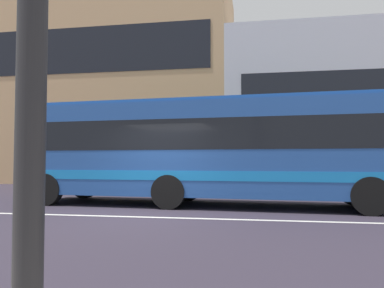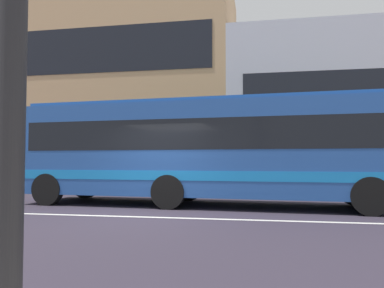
% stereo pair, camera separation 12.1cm
% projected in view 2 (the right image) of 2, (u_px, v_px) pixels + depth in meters
% --- Properties ---
extents(ground_plane, '(160.00, 160.00, 0.00)m').
position_uv_depth(ground_plane, '(140.00, 217.00, 9.36)').
color(ground_plane, '#2F2936').
extents(lane_centre_line, '(60.00, 0.16, 0.01)m').
position_uv_depth(lane_centre_line, '(140.00, 217.00, 9.36)').
color(lane_centre_line, silver).
rests_on(lane_centre_line, ground_plane).
extents(hedge_row_far, '(17.08, 1.10, 0.77)m').
position_uv_depth(hedge_row_far, '(247.00, 185.00, 15.62)').
color(hedge_row_far, '#2B6F34').
rests_on(hedge_row_far, ground_plane).
extents(apartment_block_left, '(18.63, 9.82, 13.62)m').
position_uv_depth(apartment_block_left, '(103.00, 86.00, 27.02)').
color(apartment_block_left, tan).
rests_on(apartment_block_left, ground_plane).
extents(transit_bus, '(11.56, 3.28, 3.27)m').
position_uv_depth(transit_bus, '(201.00, 148.00, 11.89)').
color(transit_bus, '#234C97').
rests_on(transit_bus, ground_plane).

